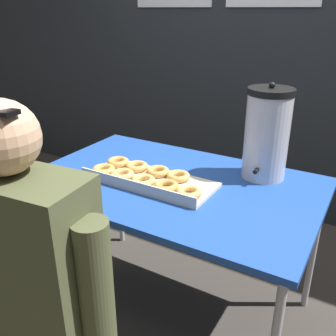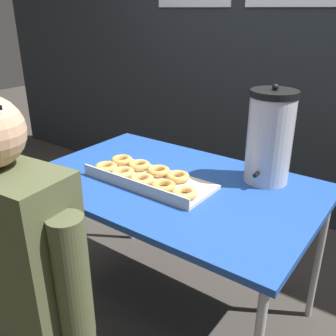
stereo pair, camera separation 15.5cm
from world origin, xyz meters
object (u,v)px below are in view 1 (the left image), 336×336
at_px(coffee_urn, 267,134).
at_px(cell_phone, 43,177).
at_px(donut_box, 147,178).
at_px(person_seated, 32,300).

xyz_separation_m(coffee_urn, cell_phone, (-0.87, -0.53, -0.20)).
bearing_deg(coffee_urn, donut_box, -143.17).
xyz_separation_m(donut_box, cell_phone, (-0.44, -0.20, -0.02)).
height_order(donut_box, cell_phone, donut_box).
distance_m(donut_box, cell_phone, 0.49).
bearing_deg(coffee_urn, person_seated, -113.61).
distance_m(coffee_urn, person_seated, 1.15).
relative_size(cell_phone, person_seated, 0.13).
xyz_separation_m(donut_box, coffee_urn, (0.43, 0.32, 0.18)).
distance_m(coffee_urn, cell_phone, 1.04).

